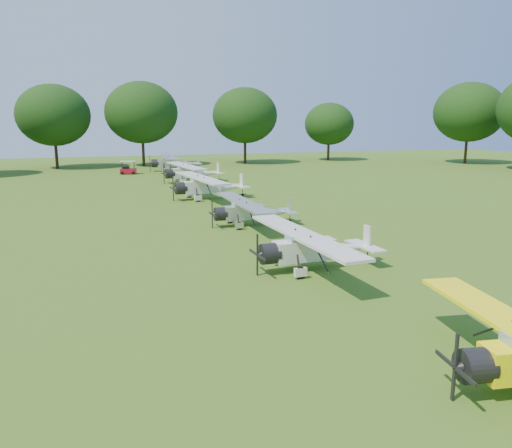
{
  "coord_description": "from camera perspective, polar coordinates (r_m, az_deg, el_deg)",
  "views": [
    {
      "loc": [
        -9.72,
        -23.05,
        7.02
      ],
      "look_at": [
        -1.36,
        2.56,
        1.4
      ],
      "focal_mm": 35.0,
      "sensor_mm": 36.0,
      "label": 1
    }
  ],
  "objects": [
    {
      "name": "aircraft_7",
      "position": [
        71.42,
        -9.39,
        7.05
      ],
      "size": [
        7.2,
        11.47,
        2.26
      ],
      "rotation": [
        0.0,
        0.0,
        -0.07
      ],
      "color": "silver",
      "rests_on": "ground"
    },
    {
      "name": "aircraft_4",
      "position": [
        33.73,
        -0.63,
        1.63
      ],
      "size": [
        5.85,
        9.28,
        1.84
      ],
      "rotation": [
        0.0,
        0.0,
        0.01
      ],
      "color": "silver",
      "rests_on": "ground"
    },
    {
      "name": "aircraft_6",
      "position": [
        58.03,
        -7.45,
        6.01
      ],
      "size": [
        7.0,
        11.13,
        2.18
      ],
      "rotation": [
        0.0,
        0.0,
        0.12
      ],
      "color": "silver",
      "rests_on": "ground"
    },
    {
      "name": "golf_cart",
      "position": [
        68.43,
        -14.44,
        6.02
      ],
      "size": [
        2.23,
        1.61,
        1.74
      ],
      "rotation": [
        0.0,
        0.0,
        -0.19
      ],
      "color": "#A80C1D",
      "rests_on": "ground"
    },
    {
      "name": "aircraft_5",
      "position": [
        45.52,
        -5.57,
        4.49
      ],
      "size": [
        7.05,
        11.2,
        2.2
      ],
      "rotation": [
        0.0,
        0.0,
        0.12
      ],
      "color": "silver",
      "rests_on": "ground"
    },
    {
      "name": "aircraft_3",
      "position": [
        23.93,
        6.54,
        -2.5
      ],
      "size": [
        6.26,
        9.97,
        1.96
      ],
      "rotation": [
        0.0,
        0.0,
        0.05
      ],
      "color": "silver",
      "rests_on": "ground"
    },
    {
      "name": "ground",
      "position": [
        25.98,
        4.61,
        -3.93
      ],
      "size": [
        160.0,
        160.0,
        0.0
      ],
      "primitive_type": "plane",
      "color": "#2F5515",
      "rests_on": "ground"
    },
    {
      "name": "tree_belt",
      "position": [
        26.76,
        12.05,
        13.69
      ],
      "size": [
        137.36,
        130.27,
        14.52
      ],
      "color": "black",
      "rests_on": "ground"
    }
  ]
}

